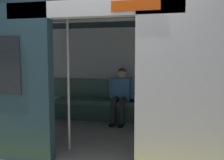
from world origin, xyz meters
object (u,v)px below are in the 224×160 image
at_px(bench_seat, 119,106).
at_px(handbag, 139,97).
at_px(person_seated, 121,91).
at_px(book, 108,100).
at_px(grab_pole_door, 68,82).
at_px(train_car, 106,54).

xyz_separation_m(bench_seat, handbag, (-0.43, -0.03, 0.19)).
relative_size(person_seated, book, 5.36).
bearing_deg(bench_seat, grab_pole_door, 74.30).
distance_m(person_seated, book, 0.38).
distance_m(bench_seat, person_seated, 0.33).
distance_m(train_car, person_seated, 1.23).
distance_m(person_seated, grab_pole_door, 1.80).
height_order(book, grab_pole_door, grab_pole_door).
height_order(train_car, bench_seat, train_car).
xyz_separation_m(handbag, grab_pole_door, (0.92, 1.77, 0.50)).
bearing_deg(grab_pole_door, bench_seat, -105.70).
distance_m(handbag, grab_pole_door, 2.05).
distance_m(train_car, handbag, 1.47).
relative_size(train_car, handbag, 24.62).
xyz_separation_m(bench_seat, grab_pole_door, (0.49, 1.73, 0.69)).
xyz_separation_m(handbag, book, (0.70, 0.00, -0.07)).
bearing_deg(book, person_seated, 156.44).
height_order(bench_seat, handbag, handbag).
bearing_deg(grab_pole_door, person_seated, -107.51).
bearing_deg(train_car, handbag, -116.72).
relative_size(handbag, grab_pole_door, 0.13).
bearing_deg(bench_seat, handbag, -175.43).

